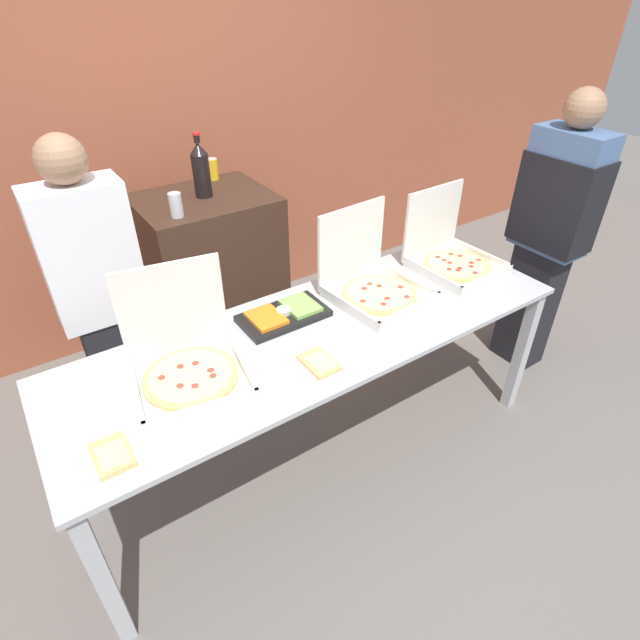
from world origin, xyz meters
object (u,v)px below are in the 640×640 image
veggie_tray (284,315)px  person_guest_plaid (103,303)px  paper_plate_front_center (112,456)px  paper_plate_front_right (320,364)px  soda_can_colored (213,169)px  pizza_box_near_left (186,360)px  pizza_box_near_right (372,282)px  pizza_box_far_left (451,255)px  soda_bottle (201,170)px  soda_can_silver (176,205)px  person_server_vest (551,226)px

veggie_tray → person_guest_plaid: size_ratio=0.25×
paper_plate_front_center → paper_plate_front_right: bearing=0.7°
soda_can_colored → person_guest_plaid: bearing=-147.5°
paper_plate_front_right → person_guest_plaid: size_ratio=0.15×
pizza_box_near_left → soda_can_colored: 1.46m
pizza_box_near_right → veggie_tray: pizza_box_near_right is taller
pizza_box_far_left → pizza_box_near_right: bearing=177.0°
pizza_box_near_left → pizza_box_far_left: size_ratio=1.15×
veggie_tray → paper_plate_front_center: bearing=-156.4°
pizza_box_near_left → soda_bottle: bearing=71.3°
soda_can_silver → pizza_box_near_right: bearing=-47.8°
soda_bottle → person_guest_plaid: bearing=-155.7°
soda_can_silver → person_server_vest: (1.89, -0.91, -0.25)m
pizza_box_near_right → soda_can_colored: bearing=99.2°
paper_plate_front_right → soda_can_silver: soda_can_silver is taller
pizza_box_near_left → soda_can_silver: bearing=78.5°
pizza_box_near_right → soda_bottle: size_ratio=1.38×
soda_bottle → soda_can_colored: bearing=55.4°
paper_plate_front_right → person_server_vest: size_ratio=0.15×
soda_can_colored → soda_can_silver: bearing=-132.6°
pizza_box_near_left → paper_plate_front_right: (0.47, -0.25, -0.06)m
person_guest_plaid → person_server_vest: 2.49m
pizza_box_far_left → person_guest_plaid: (-1.70, 0.64, -0.04)m
paper_plate_front_center → pizza_box_near_right: bearing=13.3°
paper_plate_front_center → soda_can_silver: (0.69, 1.08, 0.37)m
pizza_box_near_right → paper_plate_front_right: (-0.53, -0.31, -0.06)m
veggie_tray → person_guest_plaid: person_guest_plaid is taller
pizza_box_near_left → paper_plate_front_center: 0.46m
pizza_box_near_right → pizza_box_far_left: pizza_box_near_right is taller
soda_can_silver → person_server_vest: bearing=-25.8°
paper_plate_front_right → pizza_box_near_left: bearing=151.5°
pizza_box_far_left → soda_can_colored: size_ratio=3.56×
pizza_box_near_right → soda_can_colored: (-0.29, 1.17, 0.31)m
pizza_box_near_left → person_server_vest: size_ratio=0.30×
person_guest_plaid → veggie_tray: bearing=140.5°
person_server_vest → pizza_box_far_left: bearing=77.3°
pizza_box_near_left → person_server_vest: person_server_vest is taller
paper_plate_front_center → veggie_tray: veggie_tray is taller
pizza_box_near_left → soda_can_colored: soda_can_colored is taller
soda_bottle → paper_plate_front_center: bearing=-126.0°
paper_plate_front_center → veggie_tray: 0.98m
pizza_box_near_left → person_server_vest: bearing=7.4°
pizza_box_far_left → paper_plate_front_right: pizza_box_far_left is taller
veggie_tray → person_server_vest: 1.70m
pizza_box_far_left → person_server_vest: bearing=-14.8°
person_server_vest → paper_plate_front_center: bearing=93.7°
person_guest_plaid → paper_plate_front_center: bearing=76.9°
soda_bottle → person_guest_plaid: 0.88m
pizza_box_far_left → veggie_tray: bearing=173.6°
pizza_box_near_right → pizza_box_near_left: (-1.00, -0.06, 0.00)m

